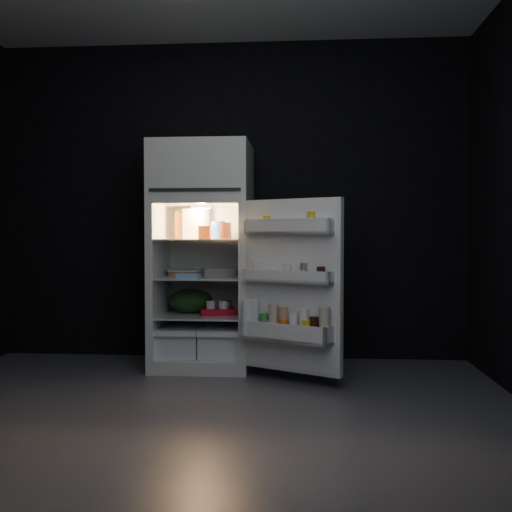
# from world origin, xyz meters

# --- Properties ---
(floor) EXTENTS (4.00, 3.40, 0.00)m
(floor) POSITION_xyz_m (0.00, 0.00, 0.00)
(floor) COLOR #55555B
(floor) RESTS_ON ground
(wall_back) EXTENTS (4.00, 0.00, 2.70)m
(wall_back) POSITION_xyz_m (0.00, 1.70, 1.35)
(wall_back) COLOR black
(wall_back) RESTS_ON ground
(wall_front) EXTENTS (4.00, 0.00, 2.70)m
(wall_front) POSITION_xyz_m (0.00, -1.70, 1.35)
(wall_front) COLOR black
(wall_front) RESTS_ON ground
(refrigerator) EXTENTS (0.76, 0.71, 1.78)m
(refrigerator) POSITION_xyz_m (-0.18, 1.32, 0.96)
(refrigerator) COLOR white
(refrigerator) RESTS_ON ground
(fridge_door) EXTENTS (0.72, 0.51, 1.22)m
(fridge_door) POSITION_xyz_m (0.53, 0.76, 0.67)
(fridge_door) COLOR white
(fridge_door) RESTS_ON ground
(milk_jug) EXTENTS (0.20, 0.20, 0.24)m
(milk_jug) POSITION_xyz_m (-0.25, 1.36, 1.15)
(milk_jug) COLOR white
(milk_jug) RESTS_ON refrigerator
(mayo_jar) EXTENTS (0.13, 0.13, 0.14)m
(mayo_jar) POSITION_xyz_m (-0.06, 1.35, 1.10)
(mayo_jar) COLOR #1F45AD
(mayo_jar) RESTS_ON refrigerator
(jam_jar) EXTENTS (0.13, 0.13, 0.13)m
(jam_jar) POSITION_xyz_m (-0.01, 1.34, 1.09)
(jam_jar) COLOR black
(jam_jar) RESTS_ON refrigerator
(amber_bottle) EXTENTS (0.10, 0.10, 0.22)m
(amber_bottle) POSITION_xyz_m (-0.38, 1.39, 1.14)
(amber_bottle) COLOR #C5671F
(amber_bottle) RESTS_ON refrigerator
(small_carton) EXTENTS (0.09, 0.07, 0.10)m
(small_carton) POSITION_xyz_m (-0.13, 1.13, 1.08)
(small_carton) COLOR #DD5E1A
(small_carton) RESTS_ON refrigerator
(egg_carton) EXTENTS (0.28, 0.20, 0.07)m
(egg_carton) POSITION_xyz_m (-0.04, 1.25, 0.76)
(egg_carton) COLOR gray
(egg_carton) RESTS_ON refrigerator
(pie) EXTENTS (0.35, 0.35, 0.04)m
(pie) POSITION_xyz_m (-0.33, 1.34, 0.75)
(pie) COLOR tan
(pie) RESTS_ON refrigerator
(flat_package) EXTENTS (0.18, 0.11, 0.04)m
(flat_package) POSITION_xyz_m (-0.25, 1.05, 0.75)
(flat_package) COLOR #88BBD2
(flat_package) RESTS_ON refrigerator
(wrapped_pkg) EXTENTS (0.16, 0.15, 0.05)m
(wrapped_pkg) POSITION_xyz_m (0.02, 1.47, 0.75)
(wrapped_pkg) COLOR beige
(wrapped_pkg) RESTS_ON refrigerator
(produce_bag) EXTENTS (0.38, 0.33, 0.20)m
(produce_bag) POSITION_xyz_m (-0.29, 1.34, 0.52)
(produce_bag) COLOR #193815
(produce_bag) RESTS_ON refrigerator
(yogurt_tray) EXTENTS (0.32, 0.23, 0.05)m
(yogurt_tray) POSITION_xyz_m (-0.05, 1.23, 0.45)
(yogurt_tray) COLOR red
(yogurt_tray) RESTS_ON refrigerator
(small_can_red) EXTENTS (0.10, 0.10, 0.09)m
(small_can_red) POSITION_xyz_m (-0.00, 1.43, 0.47)
(small_can_red) COLOR red
(small_can_red) RESTS_ON refrigerator
(small_can_silver) EXTENTS (0.09, 0.09, 0.09)m
(small_can_silver) POSITION_xyz_m (0.01, 1.40, 0.47)
(small_can_silver) COLOR silver
(small_can_silver) RESTS_ON refrigerator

